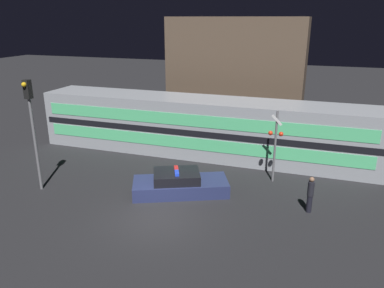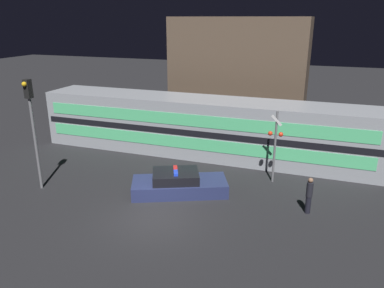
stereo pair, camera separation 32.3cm
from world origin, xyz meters
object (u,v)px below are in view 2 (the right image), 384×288
at_px(train, 202,127).
at_px(traffic_light_corner, 32,118).
at_px(police_car, 179,184).
at_px(pedestrian, 309,195).
at_px(crossing_signal_near, 275,142).

height_order(train, traffic_light_corner, traffic_light_corner).
bearing_deg(police_car, train, 72.95).
bearing_deg(police_car, pedestrian, -23.49).
height_order(train, pedestrian, train).
bearing_deg(train, police_car, -83.03).
height_order(pedestrian, traffic_light_corner, traffic_light_corner).
bearing_deg(crossing_signal_near, police_car, -145.58).
xyz_separation_m(train, police_car, (0.72, -5.86, -1.33)).
bearing_deg(train, crossing_signal_near, -30.60).
relative_size(crossing_signal_near, traffic_light_corner, 0.69).
relative_size(police_car, traffic_light_corner, 0.90).
relative_size(pedestrian, traffic_light_corner, 0.31).
distance_m(train, crossing_signal_near, 5.80).
relative_size(train, pedestrian, 12.37).
bearing_deg(crossing_signal_near, pedestrian, -55.24).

